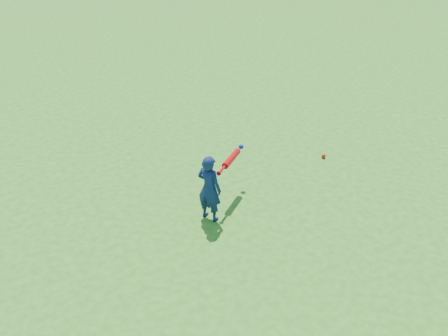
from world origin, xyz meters
name	(u,v)px	position (x,y,z in m)	size (l,w,h in m)	color
ground	(188,211)	(0.00, 0.00, 0.00)	(80.00, 80.00, 0.00)	#2D721B
child	(209,188)	(0.19, -0.30, 0.51)	(0.37, 0.24, 1.01)	#101D4A
ground_ball_red	(324,156)	(2.69, 0.09, 0.04)	(0.07, 0.07, 0.07)	red
bat_swing	(232,157)	(0.78, 0.03, 0.65)	(0.75, 0.52, 0.10)	red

